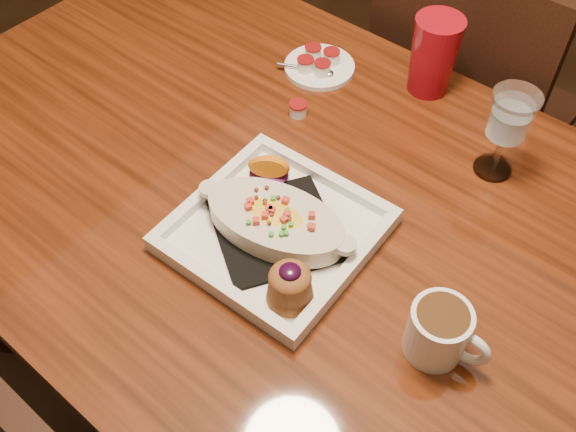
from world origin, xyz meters
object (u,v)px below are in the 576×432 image
Objects in this scene: saucer at (318,65)px; red_tumbler at (434,55)px; goblet at (510,120)px; coffee_mug at (440,331)px; table at (295,236)px; chair_far at (461,111)px; plate at (277,230)px.

saucer is 0.22m from red_tumbler.
saucer is at bearing 176.82° from goblet.
coffee_mug reaches higher than saucer.
chair_far is (-0.00, 0.63, -0.15)m from table.
coffee_mug is 0.37m from goblet.
chair_far is 0.46m from saucer.
plate is at bearing -69.28° from table.
red_tumbler is (-0.20, 0.11, -0.04)m from goblet.
red_tumbler is (0.19, 0.09, 0.06)m from saucer.
goblet is at bearing 120.11° from chair_far.
chair_far is at bearing 120.11° from goblet.
coffee_mug is 0.72× the size of goblet.
red_tumbler is (0.02, -0.26, 0.32)m from chair_far.
goblet reaches higher than red_tumbler.
saucer is at bearing -155.17° from red_tumbler.
goblet is 1.17× the size of saucer.
saucer is (-0.21, 0.37, -0.02)m from plate.
red_tumbler reaches higher than saucer.
saucer is (-0.18, 0.29, 0.11)m from table.
table is 5.11× the size of plate.
coffee_mug is at bearing -57.07° from red_tumbler.
chair_far is 3.17× the size of plate.
table is at bearing 158.80° from coffee_mug.
saucer is at bearing 121.82° from table.
saucer is at bearing 116.92° from plate.
goblet reaches higher than coffee_mug.
table is at bearing 90.00° from chair_far.
coffee_mug is at bearing -73.97° from goblet.
table is 11.00× the size of saucer.
saucer is (-0.18, -0.34, 0.25)m from chair_far.
red_tumbler is (-0.02, 0.46, 0.05)m from plate.
plate is 2.55× the size of coffee_mug.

